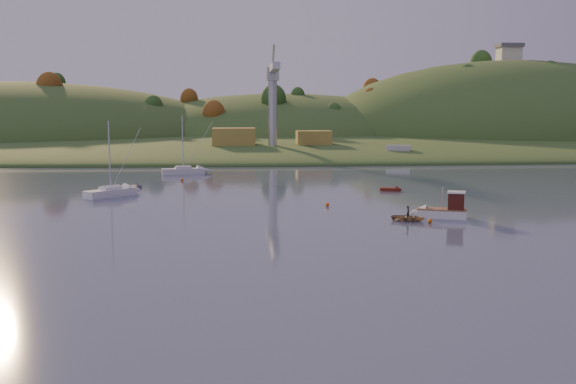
{
  "coord_description": "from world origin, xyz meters",
  "views": [
    {
      "loc": [
        -6.11,
        -44.49,
        12.27
      ],
      "look_at": [
        -0.51,
        32.13,
        2.22
      ],
      "focal_mm": 40.0,
      "sensor_mm": 36.0,
      "label": 1
    }
  ],
  "objects": [
    {
      "name": "shed_west",
      "position": [
        -8.0,
        123.0,
        4.8
      ],
      "size": [
        11.0,
        8.0,
        4.8
      ],
      "primitive_type": "cube",
      "color": "#A28B36",
      "rests_on": "wharf"
    },
    {
      "name": "shed_east",
      "position": [
        13.0,
        124.0,
        4.4
      ],
      "size": [
        9.0,
        7.0,
        4.0
      ],
      "primitive_type": "cube",
      "color": "#A28B36",
      "rests_on": "wharf"
    },
    {
      "name": "ground",
      "position": [
        0.0,
        0.0,
        0.0
      ],
      "size": [
        500.0,
        500.0,
        0.0
      ],
      "primitive_type": "plane",
      "color": "#353B57",
      "rests_on": "ground"
    },
    {
      "name": "paddler",
      "position": [
        12.11,
        23.78,
        0.7
      ],
      "size": [
        0.51,
        0.6,
        1.4
      ],
      "primitive_type": "imported",
      "rotation": [
        0.0,
        0.0,
        1.16
      ],
      "color": "black",
      "rests_on": "ground"
    },
    {
      "name": "buoy_1",
      "position": [
        4.63,
        34.63,
        0.25
      ],
      "size": [
        0.5,
        0.5,
        0.5
      ],
      "primitive_type": "sphere",
      "color": "#DD5D0B",
      "rests_on": "ground"
    },
    {
      "name": "sailboat_near",
      "position": [
        -24.39,
        46.04,
        0.7
      ],
      "size": [
        6.84,
        7.11,
        10.54
      ],
      "rotation": [
        0.0,
        0.0,
        0.82
      ],
      "color": "white",
      "rests_on": "ground"
    },
    {
      "name": "shore_slope",
      "position": [
        0.0,
        165.0,
        0.0
      ],
      "size": [
        640.0,
        150.0,
        7.0
      ],
      "primitive_type": "ellipsoid",
      "color": "#2A461C",
      "rests_on": "ground"
    },
    {
      "name": "buoy_3",
      "position": [
        -16.17,
        64.45,
        0.25
      ],
      "size": [
        0.5,
        0.5,
        0.5
      ],
      "primitive_type": "sphere",
      "color": "#DD5D0B",
      "rests_on": "ground"
    },
    {
      "name": "wharf",
      "position": [
        5.0,
        122.0,
        1.2
      ],
      "size": [
        42.0,
        16.0,
        2.4
      ],
      "primitive_type": "cube",
      "color": "slate",
      "rests_on": "ground"
    },
    {
      "name": "hill_center",
      "position": [
        10.0,
        210.0,
        0.0
      ],
      "size": [
        140.0,
        120.0,
        36.0
      ],
      "primitive_type": "ellipsoid",
      "color": "#2A461C",
      "rests_on": "ground"
    },
    {
      "name": "sailboat_far",
      "position": [
        -17.0,
        76.24,
        0.71
      ],
      "size": [
        8.17,
        3.82,
        10.92
      ],
      "rotation": [
        0.0,
        0.0,
        0.19
      ],
      "color": "silver",
      "rests_on": "ground"
    },
    {
      "name": "fishing_boat",
      "position": [
        16.02,
        25.49,
        0.9
      ],
      "size": [
        6.64,
        4.07,
        4.05
      ],
      "rotation": [
        0.0,
        0.0,
        2.78
      ],
      "color": "white",
      "rests_on": "ground"
    },
    {
      "name": "grey_dinghy",
      "position": [
        -22.43,
        55.73,
        0.22
      ],
      "size": [
        2.38,
        3.03,
        1.08
      ],
      "rotation": [
        0.0,
        0.0,
        1.04
      ],
      "color": "slate",
      "rests_on": "ground"
    },
    {
      "name": "dock_crane",
      "position": [
        2.0,
        118.39,
        17.17
      ],
      "size": [
        3.2,
        28.0,
        20.3
      ],
      "color": "#B7B7BC",
      "rests_on": "wharf"
    },
    {
      "name": "buoy_0",
      "position": [
        14.04,
        22.01,
        0.25
      ],
      "size": [
        0.5,
        0.5,
        0.5
      ],
      "primitive_type": "sphere",
      "color": "#DD5D0B",
      "rests_on": "ground"
    },
    {
      "name": "hill_left",
      "position": [
        -90.0,
        200.0,
        0.0
      ],
      "size": [
        170.0,
        140.0,
        44.0
      ],
      "primitive_type": "ellipsoid",
      "color": "#2A461C",
      "rests_on": "ground"
    },
    {
      "name": "hill_right",
      "position": [
        95.0,
        195.0,
        0.0
      ],
      "size": [
        150.0,
        130.0,
        60.0
      ],
      "primitive_type": "ellipsoid",
      "color": "#2A461C",
      "rests_on": "ground"
    },
    {
      "name": "far_shore",
      "position": [
        0.0,
        230.0,
        0.0
      ],
      "size": [
        620.0,
        220.0,
        1.5
      ],
      "primitive_type": "cube",
      "color": "#2A461C",
      "rests_on": "ground"
    },
    {
      "name": "canoe",
      "position": [
        12.11,
        23.78,
        0.37
      ],
      "size": [
        4.32,
        3.79,
        0.74
      ],
      "primitive_type": "imported",
      "rotation": [
        0.0,
        0.0,
        1.16
      ],
      "color": "#9E7F57",
      "rests_on": "ground"
    },
    {
      "name": "hilltop_house",
      "position": [
        95.0,
        195.0,
        33.4
      ],
      "size": [
        9.0,
        7.0,
        6.45
      ],
      "color": "beige",
      "rests_on": "hill_right"
    },
    {
      "name": "work_vessel",
      "position": [
        31.82,
        108.0,
        1.22
      ],
      "size": [
        14.11,
        8.19,
        3.42
      ],
      "rotation": [
        0.0,
        0.0,
        -0.28
      ],
      "color": "slate",
      "rests_on": "ground"
    },
    {
      "name": "hillside_trees",
      "position": [
        0.0,
        185.0,
        0.0
      ],
      "size": [
        280.0,
        50.0,
        32.0
      ],
      "primitive_type": null,
      "color": "#274B1A",
      "rests_on": "ground"
    },
    {
      "name": "red_tender",
      "position": [
        16.61,
        49.05,
        0.23
      ],
      "size": [
        3.47,
        2.0,
        1.12
      ],
      "rotation": [
        0.0,
        0.0,
        -0.28
      ],
      "color": "#621B0E",
      "rests_on": "ground"
    },
    {
      "name": "buoy_2",
      "position": [
        -22.35,
        54.87,
        0.25
      ],
      "size": [
        0.5,
        0.5,
        0.5
      ],
      "primitive_type": "sphere",
      "color": "#DD5D0B",
      "rests_on": "ground"
    }
  ]
}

